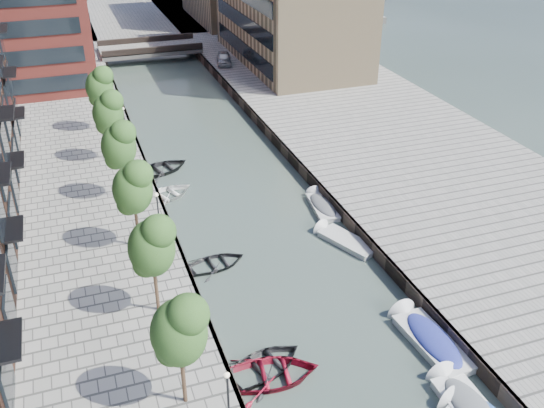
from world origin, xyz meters
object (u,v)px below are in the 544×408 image
motorboat_1 (468,407)px  car (224,58)px  motorboat_4 (321,205)px  motorboat_3 (427,337)px  sloop_1 (216,266)px  motorboat_2 (341,240)px  tree_3 (132,186)px  tree_5 (108,111)px  sloop_0 (264,370)px  tree_1 (179,329)px  sloop_2 (270,379)px  sloop_4 (162,172)px  bridge (150,49)px  tree_6 (99,85)px  tree_4 (118,144)px  sloop_3 (166,198)px  tree_2 (151,245)px

motorboat_1 → car: 56.39m
motorboat_4 → car: size_ratio=1.06×
motorboat_3 → motorboat_4: size_ratio=1.24×
sloop_1 → motorboat_2: 8.92m
tree_3 → sloop_1: bearing=-30.5°
tree_5 → tree_3: bearing=-90.0°
sloop_0 → tree_1: bearing=91.4°
sloop_0 → sloop_1: 9.80m
sloop_2 → sloop_4: (-0.85, 25.50, 0.00)m
bridge → sloop_0: bridge is taller
sloop_0 → motorboat_3: (9.09, -0.87, 0.23)m
tree_6 → motorboat_1: (12.67, -39.12, -5.09)m
sloop_1 → motorboat_1: size_ratio=0.76×
sloop_0 → motorboat_4: (9.57, 14.68, 0.18)m
sloop_2 → sloop_4: 25.51m
sloop_2 → tree_4: bearing=19.7°
bridge → car: 11.80m
sloop_1 → sloop_3: 10.35m
tree_2 → sloop_1: bearing=44.8°
bridge → sloop_2: 60.27m
tree_1 → motorboat_3: 14.41m
bridge → motorboat_2: bridge is taller
tree_5 → car: tree_5 is taller
tree_2 → motorboat_2: size_ratio=1.20×
tree_1 → motorboat_4: tree_1 is taller
tree_5 → sloop_4: 6.63m
sloop_1 → sloop_4: bearing=-5.7°
sloop_3 → tree_5: bearing=3.8°
motorboat_4 → motorboat_3: bearing=-91.8°
bridge → motorboat_2: bearing=-84.4°
tree_6 → motorboat_2: (13.34, -23.53, -5.22)m
tree_1 → motorboat_4: size_ratio=1.29×
sloop_0 → sloop_1: size_ratio=1.15×
car → motorboat_4: bearing=-80.9°
bridge → motorboat_2: 49.78m
tree_3 → sloop_2: (4.48, -13.12, -5.31)m
tree_3 → car: size_ratio=1.37×
tree_1 → sloop_4: size_ratio=1.21×
tree_3 → car: 41.61m
tree_1 → car: (16.27, 52.13, -3.57)m
tree_3 → motorboat_1: bearing=-55.0°
sloop_1 → sloop_0: bearing=171.0°
sloop_2 → motorboat_1: bearing=-114.2°
motorboat_1 → tree_5: bearing=111.5°
tree_5 → sloop_4: (3.62, -1.62, -5.31)m
tree_5 → motorboat_1: 34.90m
tree_6 → motorboat_2: tree_6 is taller
sloop_1 → motorboat_3: motorboat_3 is taller
tree_1 → tree_5: bearing=90.0°
sloop_3 → sloop_4: size_ratio=0.95×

